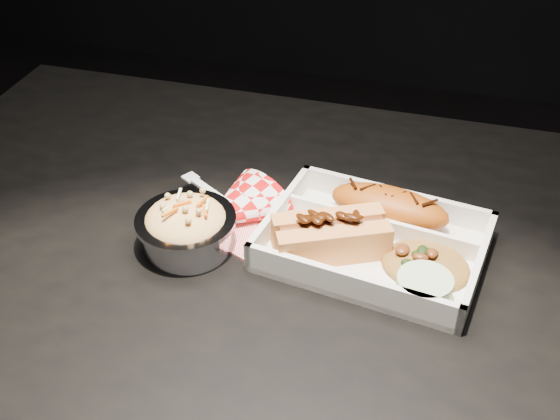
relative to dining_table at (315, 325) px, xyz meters
The scene contains 8 objects.
dining_table is the anchor object (origin of this frame).
food_tray 0.13m from the dining_table, 41.46° to the left, with size 0.27×0.21×0.04m.
fried_pastry 0.17m from the dining_table, 58.41° to the left, with size 0.15×0.06×0.05m, color #A74C10.
hotdog 0.13m from the dining_table, 75.94° to the left, with size 0.14×0.11×0.06m.
fried_rice_mound 0.17m from the dining_table, 13.36° to the left, with size 0.10×0.08×0.03m, color #A3702F.
cupcake_liner 0.17m from the dining_table, 10.69° to the right, with size 0.06×0.06×0.03m, color beige.
foil_coleslaw_cup 0.20m from the dining_table, behind, with size 0.12×0.12×0.07m.
napkin_fork 0.17m from the dining_table, 153.26° to the left, with size 0.17×0.15×0.10m.
Camera 1 is at (0.12, -0.59, 1.29)m, focal length 45.00 mm.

